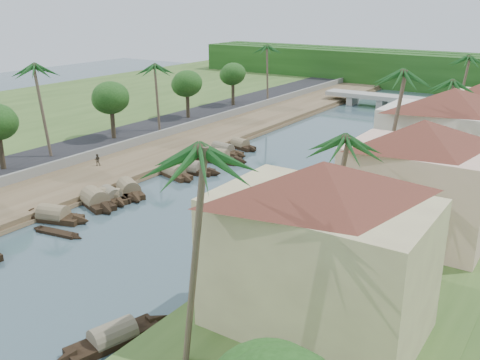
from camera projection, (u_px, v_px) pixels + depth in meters
The scene contains 37 objects.
ground at pixel (116, 251), 43.93m from camera, with size 220.00×220.00×0.00m, color #3C535A.
left_bank at pixel (142, 159), 67.96m from camera, with size 10.00×180.00×0.80m, color brown.
right_bank at pixel (420, 216), 49.54m from camera, with size 16.00×180.00×1.20m, color #355220.
road at pixel (96, 147), 72.32m from camera, with size 8.00×180.00×1.40m, color black.
retaining_wall at pixel (118, 147), 69.86m from camera, with size 0.40×180.00×1.10m, color gray.
treeline at pixel (438, 72), 121.49m from camera, with size 120.00×14.00×8.00m.
bridge at pixel (398, 100), 100.14m from camera, with size 28.00×4.00×2.40m.
building_near at pixel (319, 246), 30.34m from camera, with size 14.85×14.85×10.20m.
building_mid at pixel (418, 178), 42.51m from camera, with size 14.11×14.11×9.70m.
building_far at pixel (449, 138), 53.99m from camera, with size 15.59×15.59×10.20m.
sampan_4 at pixel (54, 216), 49.94m from camera, with size 7.88×3.98×2.20m.
sampan_5 at pixel (95, 201), 53.77m from camera, with size 8.14×4.41×2.50m.
sampan_6 at pixel (111, 196), 55.00m from camera, with size 6.59×3.41×1.97m.
sampan_7 at pixel (110, 197), 54.95m from camera, with size 6.71×3.83×1.84m.
sampan_8 at pixel (129, 190), 56.80m from camera, with size 7.45×5.11×2.31m.
sampan_9 at pixel (188, 169), 63.78m from camera, with size 8.99×3.63×2.23m.
sampan_10 at pixel (174, 173), 62.47m from camera, with size 7.79×3.73×2.12m.
sampan_11 at pixel (216, 158), 68.18m from camera, with size 9.21×3.71×2.54m.
sampan_12 at pixel (223, 150), 71.76m from camera, with size 8.68×2.65×2.05m.
sampan_13 at pixel (240, 145), 74.25m from camera, with size 7.02×3.18×1.93m.
sampan_14 at pixel (113, 338), 32.03m from camera, with size 3.58×8.00×1.95m.
sampan_15 at pixel (274, 233), 46.43m from camera, with size 2.49×7.04×1.90m.
sampan_16 at pixel (338, 190), 56.78m from camera, with size 4.44×8.50×2.09m.
canoe_1 at pixel (57, 233), 47.11m from camera, with size 5.67×1.85×0.91m.
canoe_2 at pixel (196, 159), 68.78m from camera, with size 5.10×3.47×0.79m.
palm_0 at pixel (183, 152), 24.88m from camera, with size 3.20×3.20×13.55m.
palm_1 at pixel (334, 139), 37.08m from camera, with size 3.20×3.20×10.99m.
palm_2 at pixel (394, 75), 48.55m from camera, with size 3.20×3.20×13.81m.
palm_3 at pixel (445, 83), 61.29m from camera, with size 3.20×3.20×11.12m.
palm_5 at pixel (39, 68), 62.25m from camera, with size 3.20×3.20×12.44m.
palm_6 at pixel (156, 67), 75.72m from camera, with size 3.20×3.20×10.90m.
palm_7 at pixel (464, 58), 76.56m from camera, with size 3.20×3.20×12.21m.
palm_8 at pixel (268, 48), 97.19m from camera, with size 3.20×3.20×11.70m.
tree_3 at pixel (111, 99), 72.34m from camera, with size 5.00×5.00×7.64m.
tree_4 at pixel (187, 84), 85.27m from camera, with size 4.75×4.75×7.41m.
tree_5 at pixel (233, 75), 95.47m from camera, with size 4.41×4.41×7.37m.
person_far at pixel (97, 160), 63.66m from camera, with size 0.69×0.54×1.43m, color #322D23.
Camera 1 is at (30.49, -27.41, 19.67)m, focal length 40.00 mm.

